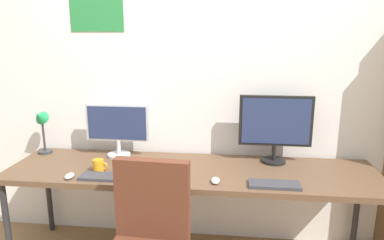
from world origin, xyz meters
TOP-DOWN VIEW (x-y plane):
  - wall_back at (-0.00, 1.02)m, footprint 5.04×0.11m
  - desk at (0.00, 0.60)m, footprint 2.64×0.68m
  - monitor_left at (-0.60, 0.81)m, footprint 0.50×0.18m
  - monitor_right at (0.60, 0.81)m, footprint 0.53×0.18m
  - desk_lamp at (-1.22, 0.79)m, footprint 0.11×0.15m
  - keyboard_left at (-0.56, 0.37)m, footprint 0.33×0.13m
  - keyboard_right at (0.56, 0.37)m, footprint 0.32×0.13m
  - mouse_left_side at (0.18, 0.38)m, footprint 0.06×0.10m
  - mouse_right_side at (-0.79, 0.34)m, footprint 0.06×0.10m
  - coffee_mug at (-0.64, 0.48)m, footprint 0.11×0.08m

SIDE VIEW (x-z plane):
  - desk at x=0.00m, z-range 0.32..1.06m
  - keyboard_left at x=-0.56m, z-range 0.74..0.76m
  - keyboard_right at x=0.56m, z-range 0.74..0.76m
  - mouse_left_side at x=0.18m, z-range 0.74..0.77m
  - mouse_right_side at x=-0.79m, z-range 0.74..0.77m
  - coffee_mug at x=-0.64m, z-range 0.74..0.83m
  - monitor_left at x=-0.60m, z-range 0.77..1.19m
  - desk_lamp at x=-1.22m, z-range 0.80..1.18m
  - monitor_right at x=0.60m, z-range 0.78..1.28m
  - wall_back at x=0.00m, z-range 0.00..2.60m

